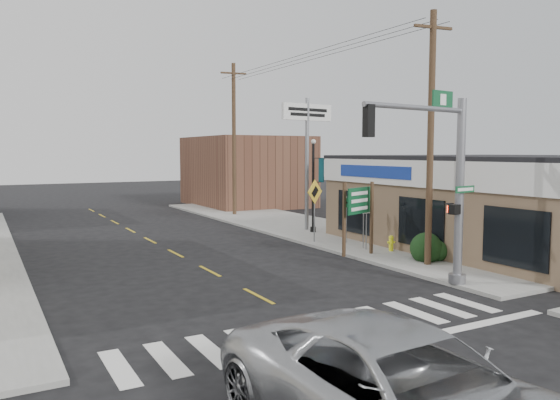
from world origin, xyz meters
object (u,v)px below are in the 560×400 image
lamp_post (314,178)px  bare_tree (474,175)px  guide_sign (359,208)px  utility_pole_near (431,136)px  suv (404,396)px  utility_pole_far (234,138)px  dance_center_sign (307,132)px  fire_hydrant (391,243)px  traffic_signal_pole (444,171)px

lamp_post → bare_tree: size_ratio=1.15×
guide_sign → utility_pole_near: (1.20, -2.76, 2.90)m
suv → utility_pole_far: (10.06, 28.30, 4.44)m
dance_center_sign → utility_pole_near: 10.24m
guide_sign → dance_center_sign: size_ratio=0.42×
lamp_post → dance_center_sign: bearing=60.6°
suv → fire_hydrant: suv is taller
guide_sign → fire_hydrant: guide_sign is taller
suv → guide_sign: size_ratio=2.17×
lamp_post → traffic_signal_pole: bearing=-124.6°
traffic_signal_pole → dance_center_sign: bearing=69.8°
guide_sign → bare_tree: 4.69m
dance_center_sign → utility_pole_far: (-0.46, 8.66, -0.14)m
dance_center_sign → bare_tree: dance_center_sign is taller
suv → lamp_post: lamp_post is taller
traffic_signal_pole → lamp_post: (2.79, 11.92, -0.79)m
guide_sign → utility_pole_far: utility_pole_far is taller
guide_sign → utility_pole_far: (1.63, 16.09, 3.28)m
suv → utility_pole_far: bearing=67.1°
lamp_post → dance_center_sign: dance_center_sign is taller
lamp_post → suv: bearing=-140.5°
traffic_signal_pole → fire_hydrant: bearing=56.9°
suv → dance_center_sign: (10.52, 19.64, 4.58)m
dance_center_sign → bare_tree: size_ratio=1.68×
guide_sign → lamp_post: lamp_post is taller
suv → guide_sign: (8.42, 12.21, 1.16)m
utility_pole_far → dance_center_sign: bearing=-79.0°
fire_hydrant → utility_pole_near: 5.33m
suv → fire_hydrant: (10.24, 12.28, -0.41)m
traffic_signal_pole → bare_tree: traffic_signal_pole is taller
utility_pole_near → utility_pole_far: size_ratio=0.93×
bare_tree → utility_pole_near: (-2.08, 0.28, 1.49)m
traffic_signal_pole → dance_center_sign: dance_center_sign is taller
traffic_signal_pole → bare_tree: size_ratio=1.44×
bare_tree → traffic_signal_pole: bearing=-149.7°
traffic_signal_pole → utility_pole_near: (2.03, 2.68, 1.19)m
traffic_signal_pole → fire_hydrant: (2.65, 5.51, -3.29)m
suv → utility_pole_far: 30.36m
bare_tree → utility_pole_near: size_ratio=0.45×
bare_tree → utility_pole_far: bearing=94.9°
dance_center_sign → suv: bearing=-126.8°
guide_sign → suv: bearing=-147.2°
lamp_post → utility_pole_far: 9.90m
fire_hydrant → lamp_post: (0.14, 6.41, 2.50)m
suv → bare_tree: size_ratio=1.54×
fire_hydrant → bare_tree: 4.55m
suv → dance_center_sign: size_ratio=0.92×
fire_hydrant → bare_tree: (1.46, -3.11, 2.99)m
traffic_signal_pole → guide_sign: size_ratio=2.03×
utility_pole_far → bare_tree: bearing=-77.2°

